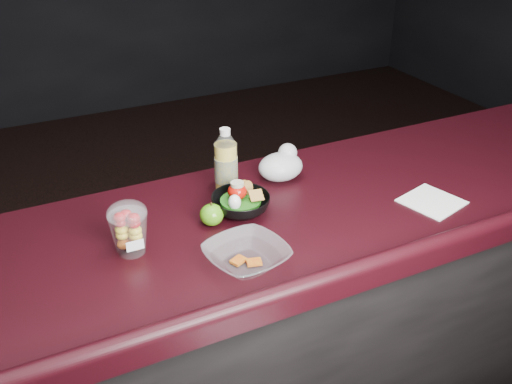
# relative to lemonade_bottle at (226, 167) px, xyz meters

# --- Properties ---
(counter) EXTENTS (4.06, 0.71, 1.02)m
(counter) POSITION_rel_lemonade_bottle_xyz_m (-0.02, -0.18, -0.60)
(counter) COLOR black
(counter) RESTS_ON ground
(lemonade_bottle) EXTENTS (0.07, 0.07, 0.22)m
(lemonade_bottle) POSITION_rel_lemonade_bottle_xyz_m (0.00, 0.00, 0.00)
(lemonade_bottle) COLOR gold
(lemonade_bottle) RESTS_ON counter
(fruit_cup) EXTENTS (0.11, 0.11, 0.15)m
(fruit_cup) POSITION_rel_lemonade_bottle_xyz_m (-0.35, -0.18, -0.02)
(fruit_cup) COLOR white
(fruit_cup) RESTS_ON counter
(green_apple) EXTENTS (0.07, 0.07, 0.07)m
(green_apple) POSITION_rel_lemonade_bottle_xyz_m (-0.11, -0.15, -0.06)
(green_apple) COLOR #447E0E
(green_apple) RESTS_ON counter
(plastic_bag) EXTENTS (0.15, 0.12, 0.11)m
(plastic_bag) POSITION_rel_lemonade_bottle_xyz_m (0.20, 0.01, -0.04)
(plastic_bag) COLOR silver
(plastic_bag) RESTS_ON counter
(snack_bowl) EXTENTS (0.22, 0.22, 0.10)m
(snack_bowl) POSITION_rel_lemonade_bottle_xyz_m (-0.01, -0.13, -0.06)
(snack_bowl) COLOR black
(snack_bowl) RESTS_ON counter
(takeout_bowl) EXTENTS (0.24, 0.24, 0.05)m
(takeout_bowl) POSITION_rel_lemonade_bottle_xyz_m (-0.10, -0.37, -0.07)
(takeout_bowl) COLOR silver
(takeout_bowl) RESTS_ON counter
(paper_napkin) EXTENTS (0.20, 0.20, 0.00)m
(paper_napkin) POSITION_rel_lemonade_bottle_xyz_m (0.54, -0.33, -0.09)
(paper_napkin) COLOR white
(paper_napkin) RESTS_ON counter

